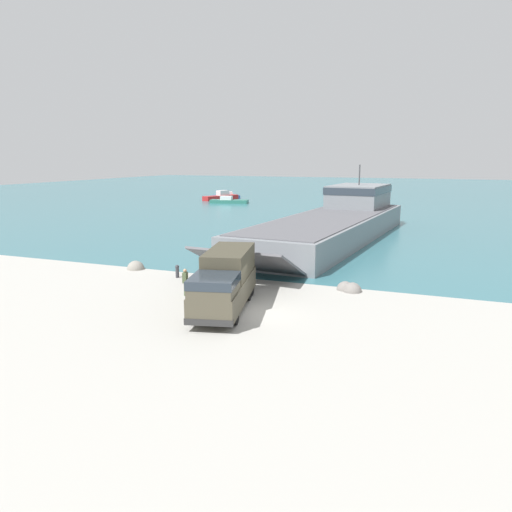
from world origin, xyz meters
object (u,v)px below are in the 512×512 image
landing_craft (336,220)px  moored_boat_c (221,197)px  mooring_bollard (177,271)px  moored_boat_a (229,201)px  moored_boat_b (227,196)px  military_truck (225,281)px  soldier_on_ramp (185,280)px

landing_craft → moored_boat_c: landing_craft is taller
mooring_bollard → moored_boat_a: bearing=111.1°
moored_boat_b → military_truck: bearing=169.4°
military_truck → moored_boat_a: 65.78m
moored_boat_b → mooring_bollard: (26.01, -64.46, 0.05)m
moored_boat_a → moored_boat_c: bearing=-156.5°
military_truck → moored_boat_c: military_truck is taller
landing_craft → soldier_on_ramp: bearing=-93.4°
military_truck → soldier_on_ramp: (-3.43, 1.60, -0.66)m
soldier_on_ramp → moored_boat_a: size_ratio=0.23×
moored_boat_a → military_truck: bearing=11.6°
moored_boat_c → mooring_bollard: moored_boat_c is taller
moored_boat_b → mooring_bollard: size_ratio=6.46×
military_truck → moored_boat_a: size_ratio=1.15×
moored_boat_b → moored_boat_c: bearing=153.6°
mooring_bollard → military_truck: bearing=-41.1°
landing_craft → moored_boat_a: landing_craft is taller
landing_craft → mooring_bollard: 23.05m
mooring_bollard → landing_craft: bearing=73.9°
moored_boat_a → moored_boat_b: moored_boat_b is taller
landing_craft → moored_boat_c: size_ratio=4.66×
soldier_on_ramp → moored_boat_b: (-28.85, 68.32, -0.52)m
military_truck → moored_boat_a: (-27.21, 59.88, -1.19)m
moored_boat_c → mooring_bollard: 65.55m
landing_craft → soldier_on_ramp: 26.23m
military_truck → mooring_bollard: 8.38m
soldier_on_ramp → moored_boat_c: size_ratio=0.21×
moored_boat_a → mooring_bollard: size_ratio=7.96×
moored_boat_a → moored_boat_c: moored_boat_c is taller
moored_boat_a → moored_boat_c: size_ratio=0.90×
soldier_on_ramp → mooring_bollard: 4.81m
military_truck → moored_boat_c: (-31.63, 65.90, -1.01)m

